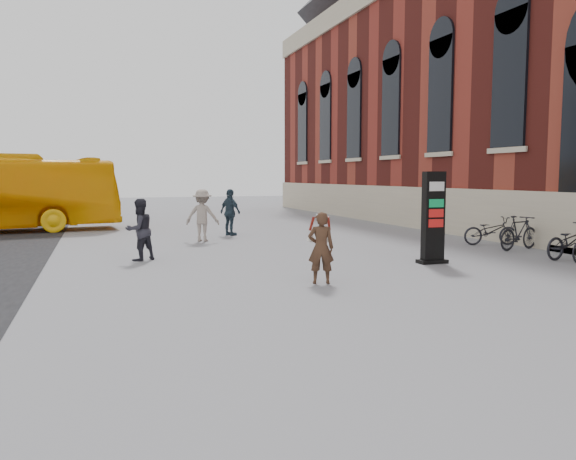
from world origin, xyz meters
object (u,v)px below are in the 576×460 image
object	(u,v)px
pedestrian_b	(202,215)
bike_5	(519,233)
info_pylon	(433,218)
bike_6	(491,231)
bike_4	(571,241)
woman	(321,247)
pedestrian_a	(140,230)
pedestrian_c	(230,212)

from	to	relation	value
pedestrian_b	bike_5	size ratio (longest dim) A/B	1.02
info_pylon	bike_6	world-z (taller)	info_pylon
bike_4	woman	bearing A→B (deg)	89.77
woman	pedestrian_a	world-z (taller)	pedestrian_a
bike_6	woman	bearing A→B (deg)	134.44
bike_5	woman	bearing A→B (deg)	97.47
pedestrian_b	bike_4	bearing A→B (deg)	164.23
pedestrian_a	bike_4	xyz separation A→B (m)	(11.23, -3.52, -0.34)
bike_6	bike_5	bearing A→B (deg)	-164.85
pedestrian_a	bike_5	bearing A→B (deg)	142.27
woman	bike_4	world-z (taller)	woman
info_pylon	pedestrian_b	xyz separation A→B (m)	(-4.83, 6.84, -0.29)
pedestrian_c	bike_6	bearing A→B (deg)	-156.37
woman	bike_6	xyz separation A→B (m)	(7.82, 4.39, -0.31)
pedestrian_a	pedestrian_b	world-z (taller)	pedestrian_b
info_pylon	bike_5	xyz separation A→B (m)	(4.01, 1.43, -0.66)
pedestrian_b	pedestrian_c	distance (m)	2.11
bike_4	info_pylon	bearing A→B (deg)	73.84
woman	pedestrian_a	distance (m)	5.71
info_pylon	pedestrian_b	bearing A→B (deg)	124.99
bike_4	pedestrian_c	bearing A→B (deg)	31.71
pedestrian_a	bike_6	xyz separation A→B (m)	(11.23, -0.19, -0.37)
pedestrian_c	bike_5	bearing A→B (deg)	-162.26
info_pylon	woman	distance (m)	4.17
woman	pedestrian_c	bearing A→B (deg)	-73.99
bike_6	info_pylon	bearing A→B (deg)	139.56
pedestrian_a	bike_5	xyz separation A→B (m)	(11.23, -1.51, -0.30)
info_pylon	woman	xyz separation A→B (m)	(-3.81, -1.64, -0.41)
pedestrian_a	bike_5	world-z (taller)	pedestrian_a
info_pylon	bike_4	distance (m)	4.12
info_pylon	bike_6	xyz separation A→B (m)	(4.01, 2.75, -0.72)
pedestrian_c	bike_6	xyz separation A→B (m)	(7.48, -5.70, -0.42)
pedestrian_a	bike_6	world-z (taller)	pedestrian_a
pedestrian_a	bike_4	world-z (taller)	pedestrian_a
pedestrian_c	bike_4	size ratio (longest dim) A/B	0.95
info_pylon	pedestrian_a	distance (m)	7.80
woman	bike_6	distance (m)	8.97
pedestrian_b	bike_6	size ratio (longest dim) A/B	1.01
bike_4	bike_5	xyz separation A→B (m)	(0.00, 2.01, 0.04)
pedestrian_c	bike_6	world-z (taller)	pedestrian_c
pedestrian_a	bike_6	distance (m)	11.24
info_pylon	pedestrian_a	bearing A→B (deg)	157.65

